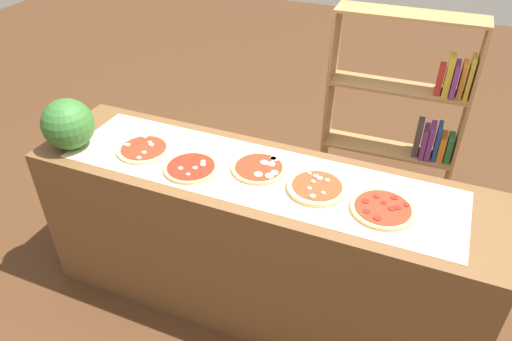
{
  "coord_description": "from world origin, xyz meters",
  "views": [
    {
      "loc": [
        0.75,
        -1.78,
        2.31
      ],
      "look_at": [
        0.0,
        0.0,
        0.94
      ],
      "focal_mm": 33.6,
      "sensor_mm": 36.0,
      "label": 1
    }
  ],
  "objects": [
    {
      "name": "watermelon",
      "position": [
        -1.01,
        -0.14,
        1.05
      ],
      "size": [
        0.27,
        0.27,
        0.27
      ],
      "primitive_type": "sphere",
      "color": "#2D6628",
      "rests_on": "counter"
    },
    {
      "name": "pizza_mozzarella_2",
      "position": [
        0.0,
        0.04,
        0.93
      ],
      "size": [
        0.28,
        0.28,
        0.02
      ],
      "color": "#DBB26B",
      "rests_on": "parchment_paper"
    },
    {
      "name": "bookshelf",
      "position": [
        0.62,
        1.2,
        0.68
      ],
      "size": [
        0.9,
        0.25,
        1.44
      ],
      "color": "#A87A47",
      "rests_on": "ground_plane"
    },
    {
      "name": "parchment_paper",
      "position": [
        0.0,
        0.0,
        0.92
      ],
      "size": [
        2.01,
        0.51,
        0.0
      ],
      "primitive_type": "cube",
      "color": "beige",
      "rests_on": "counter"
    },
    {
      "name": "ground_plane",
      "position": [
        0.0,
        0.0,
        0.0
      ],
      "size": [
        12.0,
        12.0,
        0.0
      ],
      "primitive_type": "plane",
      "color": "#4C2D19"
    },
    {
      "name": "counter",
      "position": [
        0.0,
        0.0,
        0.46
      ],
      "size": [
        2.38,
        0.64,
        0.92
      ],
      "primitive_type": "cube",
      "color": "brown",
      "rests_on": "ground_plane"
    },
    {
      "name": "pizza_pepperoni_4",
      "position": [
        0.63,
        -0.04,
        0.93
      ],
      "size": [
        0.29,
        0.29,
        0.02
      ],
      "color": "#DBB26B",
      "rests_on": "parchment_paper"
    },
    {
      "name": "pizza_mushroom_0",
      "position": [
        -0.63,
        -0.04,
        0.93
      ],
      "size": [
        0.28,
        0.28,
        0.02
      ],
      "color": "#E5C17F",
      "rests_on": "parchment_paper"
    },
    {
      "name": "pizza_mushroom_1",
      "position": [
        -0.32,
        -0.09,
        0.93
      ],
      "size": [
        0.28,
        0.28,
        0.02
      ],
      "color": "#DBB26B",
      "rests_on": "parchment_paper"
    },
    {
      "name": "pizza_mushroom_3",
      "position": [
        0.32,
        -0.01,
        0.93
      ],
      "size": [
        0.29,
        0.29,
        0.03
      ],
      "color": "#E5C17F",
      "rests_on": "parchment_paper"
    }
  ]
}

